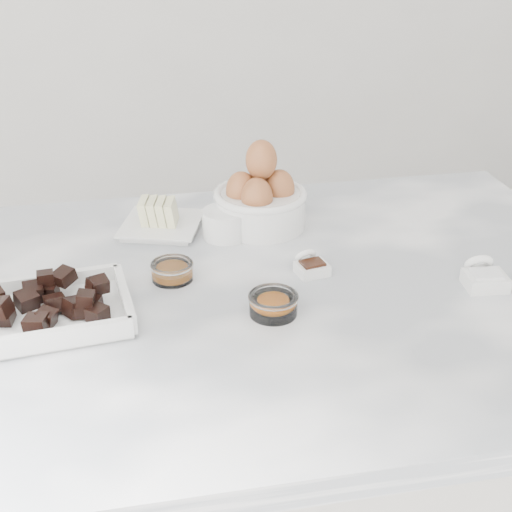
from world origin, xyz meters
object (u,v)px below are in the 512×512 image
(honey_bowl, at_px, (172,271))
(vanilla_spoon, at_px, (311,265))
(chocolate_dish, at_px, (50,307))
(butter_plate, at_px, (160,220))
(egg_bowl, at_px, (260,199))
(sugar_ramekin, at_px, (226,222))
(zest_bowl, at_px, (273,303))
(salt_spoon, at_px, (484,276))

(honey_bowl, distance_m, vanilla_spoon, 0.22)
(honey_bowl, bearing_deg, chocolate_dish, -153.81)
(chocolate_dish, xyz_separation_m, butter_plate, (0.17, 0.27, -0.00))
(egg_bowl, distance_m, honey_bowl, 0.25)
(chocolate_dish, distance_m, sugar_ramekin, 0.36)
(chocolate_dish, bearing_deg, vanilla_spoon, 9.73)
(sugar_ramekin, bearing_deg, zest_bowl, -84.16)
(honey_bowl, bearing_deg, butter_plate, 91.43)
(vanilla_spoon, bearing_deg, zest_bowl, -127.79)
(zest_bowl, bearing_deg, salt_spoon, 3.25)
(sugar_ramekin, relative_size, honey_bowl, 1.20)
(butter_plate, relative_size, salt_spoon, 2.14)
(chocolate_dish, distance_m, vanilla_spoon, 0.40)
(sugar_ramekin, bearing_deg, chocolate_dish, -141.88)
(butter_plate, height_order, honey_bowl, butter_plate)
(butter_plate, distance_m, salt_spoon, 0.56)
(honey_bowl, height_order, salt_spoon, salt_spoon)
(vanilla_spoon, bearing_deg, egg_bowl, 103.03)
(chocolate_dish, height_order, butter_plate, chocolate_dish)
(chocolate_dish, bearing_deg, zest_bowl, -7.48)
(honey_bowl, xyz_separation_m, vanilla_spoon, (0.22, -0.02, -0.00))
(butter_plate, xyz_separation_m, egg_bowl, (0.18, -0.02, 0.03))
(honey_bowl, relative_size, salt_spoon, 0.85)
(chocolate_dish, relative_size, salt_spoon, 2.99)
(butter_plate, xyz_separation_m, vanilla_spoon, (0.22, -0.21, -0.01))
(salt_spoon, bearing_deg, honey_bowl, 166.79)
(chocolate_dish, relative_size, vanilla_spoon, 3.60)
(chocolate_dish, bearing_deg, honey_bowl, 26.19)
(butter_plate, xyz_separation_m, zest_bowl, (0.14, -0.31, -0.00))
(butter_plate, relative_size, honey_bowl, 2.50)
(sugar_ramekin, relative_size, egg_bowl, 0.49)
(chocolate_dish, bearing_deg, sugar_ramekin, 38.12)
(chocolate_dish, xyz_separation_m, sugar_ramekin, (0.29, 0.22, 0.00))
(zest_bowl, bearing_deg, vanilla_spoon, 52.21)
(sugar_ramekin, xyz_separation_m, egg_bowl, (0.07, 0.03, 0.03))
(vanilla_spoon, bearing_deg, sugar_ramekin, 125.64)
(egg_bowl, height_order, honey_bowl, egg_bowl)
(butter_plate, bearing_deg, vanilla_spoon, -42.68)
(sugar_ramekin, xyz_separation_m, zest_bowl, (0.03, -0.27, -0.01))
(vanilla_spoon, bearing_deg, butter_plate, 137.32)
(honey_bowl, bearing_deg, salt_spoon, -13.21)
(chocolate_dish, relative_size, butter_plate, 1.40)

